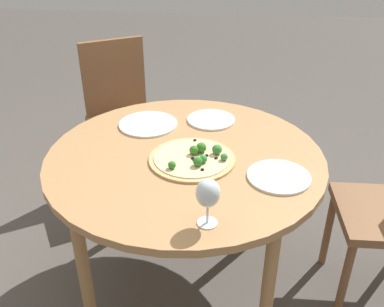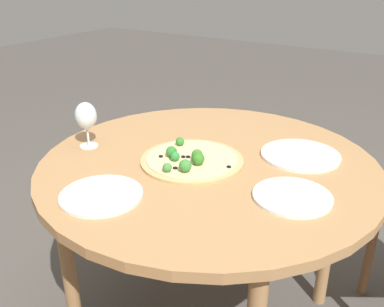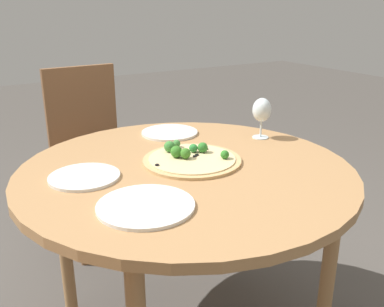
% 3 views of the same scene
% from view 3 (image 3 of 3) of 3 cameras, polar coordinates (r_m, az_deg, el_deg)
% --- Properties ---
extents(dining_table, '(1.14, 1.14, 0.71)m').
position_cam_3_polar(dining_table, '(1.48, -0.79, -4.21)').
color(dining_table, '#A87A4C').
rests_on(dining_table, ground_plane).
extents(chair, '(0.41, 0.41, 0.92)m').
position_cam_3_polar(chair, '(2.31, -13.15, 0.58)').
color(chair, brown).
rests_on(chair, ground_plane).
extents(pizza, '(0.35, 0.35, 0.06)m').
position_cam_3_polar(pizza, '(1.50, -0.13, -0.60)').
color(pizza, tan).
rests_on(pizza, dining_table).
extents(wine_glass, '(0.08, 0.08, 0.17)m').
position_cam_3_polar(wine_glass, '(1.75, 9.30, 5.64)').
color(wine_glass, silver).
rests_on(wine_glass, dining_table).
extents(plate_near, '(0.23, 0.23, 0.01)m').
position_cam_3_polar(plate_near, '(1.40, -14.15, -3.02)').
color(plate_near, silver).
rests_on(plate_near, dining_table).
extents(plate_far, '(0.24, 0.24, 0.01)m').
position_cam_3_polar(plate_far, '(1.82, -3.00, 2.81)').
color(plate_far, silver).
rests_on(plate_far, dining_table).
extents(plate_side, '(0.27, 0.27, 0.01)m').
position_cam_3_polar(plate_side, '(1.18, -6.20, -6.94)').
color(plate_side, silver).
rests_on(plate_side, dining_table).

